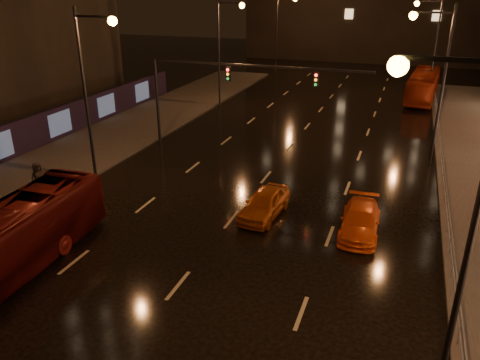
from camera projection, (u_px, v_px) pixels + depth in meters
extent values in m
plane|color=black|center=(283.00, 157.00, 32.47)|extent=(140.00, 140.00, 0.00)
cube|color=#38332D|center=(75.00, 156.00, 32.33)|extent=(7.00, 70.00, 0.15)
cylinder|color=black|center=(157.00, 102.00, 34.27)|extent=(0.22, 0.22, 6.20)
cube|color=black|center=(256.00, 66.00, 30.73)|extent=(15.20, 0.14, 0.14)
cube|color=black|center=(228.00, 74.00, 31.61)|extent=(0.32, 0.18, 0.95)
cube|color=black|center=(316.00, 80.00, 29.73)|extent=(0.32, 0.18, 0.95)
sphere|color=#FF1E19|center=(228.00, 70.00, 31.39)|extent=(0.18, 0.18, 0.18)
cylinder|color=black|center=(470.00, 242.00, 11.92)|extent=(0.18, 0.18, 10.00)
cube|color=black|center=(450.00, 60.00, 10.55)|extent=(2.40, 0.12, 0.12)
sphere|color=#FEAD32|center=(398.00, 66.00, 10.97)|extent=(0.50, 0.50, 0.50)
cylinder|color=#99999E|center=(434.00, 90.00, 49.83)|extent=(0.04, 0.04, 1.00)
cube|color=#99999E|center=(444.00, 170.00, 27.12)|extent=(0.05, 56.00, 0.05)
cube|color=#99999E|center=(443.00, 176.00, 27.27)|extent=(0.05, 56.00, 0.05)
imported|color=#590F0C|center=(4.00, 244.00, 18.69)|extent=(2.98, 10.75, 2.97)
imported|color=#98290F|center=(423.00, 86.00, 47.80)|extent=(3.37, 10.76, 2.95)
imported|color=#BE5411|center=(264.00, 203.00, 23.93)|extent=(2.00, 4.26, 1.41)
imported|color=orange|center=(360.00, 221.00, 22.33)|extent=(1.93, 4.42, 1.27)
imported|color=black|center=(38.00, 178.00, 26.15)|extent=(0.87, 1.03, 1.80)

